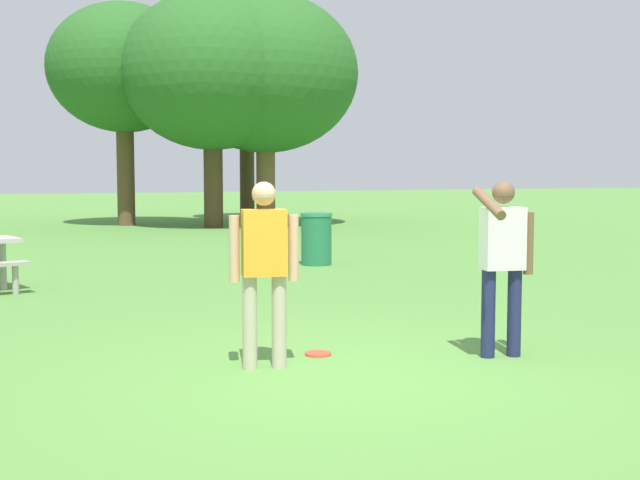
% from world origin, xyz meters
% --- Properties ---
extents(ground_plane, '(120.00, 120.00, 0.00)m').
position_xyz_m(ground_plane, '(0.00, 0.00, 0.00)').
color(ground_plane, '#568E3D').
extents(person_thrower, '(0.60, 0.29, 1.64)m').
position_xyz_m(person_thrower, '(-0.48, 0.50, 0.94)').
color(person_thrower, '#B7AD93').
rests_on(person_thrower, ground).
extents(person_catcher, '(0.71, 0.65, 1.64)m').
position_xyz_m(person_catcher, '(1.69, 0.03, 0.96)').
color(person_catcher, '#1E234C').
rests_on(person_catcher, ground).
extents(frisbee, '(0.25, 0.25, 0.03)m').
position_xyz_m(frisbee, '(0.16, 0.78, 0.01)').
color(frisbee, '#E04733').
rests_on(frisbee, ground).
extents(trash_can_beside_table, '(0.59, 0.59, 0.96)m').
position_xyz_m(trash_can_beside_table, '(3.15, 7.75, 0.48)').
color(trash_can_beside_table, '#237047').
rests_on(trash_can_beside_table, ground).
extents(tree_far_right, '(4.76, 4.76, 6.98)m').
position_xyz_m(tree_far_right, '(2.06, 20.47, 4.92)').
color(tree_far_right, brown).
rests_on(tree_far_right, ground).
extents(tree_slender_mid, '(5.56, 5.56, 7.09)m').
position_xyz_m(tree_slender_mid, '(4.32, 18.39, 4.71)').
color(tree_slender_mid, '#4C3823').
rests_on(tree_slender_mid, ground).
extents(tree_back_left, '(5.79, 5.79, 7.21)m').
position_xyz_m(tree_back_left, '(6.03, 18.42, 4.73)').
color(tree_back_left, brown).
rests_on(tree_back_left, ground).
extents(tree_back_right, '(4.02, 4.02, 6.40)m').
position_xyz_m(tree_back_right, '(6.66, 22.12, 4.64)').
color(tree_back_right, '#4C3823').
rests_on(tree_back_right, ground).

